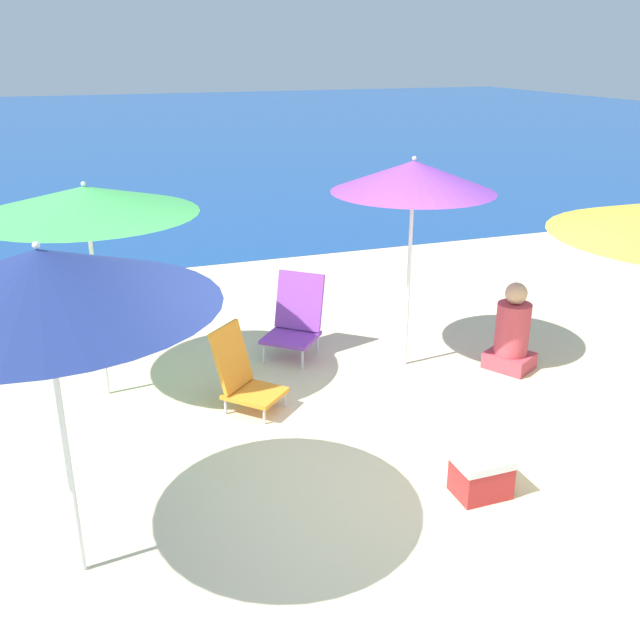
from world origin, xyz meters
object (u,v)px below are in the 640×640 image
object	(u,v)px
beach_chair_purple	(295,318)
person_seated_near	(512,334)
cooler_box	(481,475)
beach_umbrella_purple	(413,177)
beach_umbrella_green	(85,201)
water_bottle	(241,364)
beach_chair_orange	(242,374)
beach_umbrella_navy	(41,279)

from	to	relation	value
beach_chair_purple	person_seated_near	distance (m)	2.16
beach_chair_purple	cooler_box	bearing A→B (deg)	-39.73
beach_umbrella_purple	person_seated_near	distance (m)	1.83
beach_umbrella_green	person_seated_near	distance (m)	4.14
water_bottle	cooler_box	world-z (taller)	cooler_box
beach_chair_purple	person_seated_near	xyz separation A→B (m)	(1.89, -1.05, -0.03)
beach_umbrella_purple	water_bottle	distance (m)	2.44
beach_umbrella_green	cooler_box	world-z (taller)	beach_umbrella_green
cooler_box	person_seated_near	bearing A→B (deg)	51.11
beach_umbrella_purple	beach_chair_orange	size ratio (longest dim) A/B	2.77
person_seated_near	cooler_box	xyz separation A→B (m)	(-1.42, -1.76, -0.21)
beach_umbrella_green	water_bottle	bearing A→B (deg)	2.20
beach_chair_purple	beach_umbrella_purple	bearing A→B (deg)	7.88
beach_chair_orange	person_seated_near	bearing A→B (deg)	-45.17
beach_chair_purple	water_bottle	bearing A→B (deg)	-119.67
beach_chair_orange	beach_chair_purple	distance (m)	1.26
beach_umbrella_navy	beach_chair_purple	xyz separation A→B (m)	(2.24, 2.67, -1.48)
beach_umbrella_navy	water_bottle	xyz separation A→B (m)	(1.60, 2.45, -1.79)
beach_umbrella_purple	beach_chair_orange	world-z (taller)	beach_umbrella_purple
beach_umbrella_green	beach_chair_orange	xyz separation A→B (m)	(1.11, -0.69, -1.47)
beach_umbrella_purple	beach_chair_purple	xyz separation A→B (m)	(-0.95, 0.62, -1.48)
person_seated_near	cooler_box	distance (m)	2.27
water_bottle	beach_umbrella_green	bearing A→B (deg)	-177.80
cooler_box	beach_umbrella_green	bearing A→B (deg)	133.19
beach_umbrella_purple	beach_umbrella_navy	bearing A→B (deg)	-147.24
person_seated_near	water_bottle	bearing A→B (deg)	132.28
beach_umbrella_navy	beach_chair_orange	xyz separation A→B (m)	(1.44, 1.71, -1.55)
beach_umbrella_green	beach_umbrella_purple	bearing A→B (deg)	-6.82
person_seated_near	beach_umbrella_green	bearing A→B (deg)	138.87
cooler_box	beach_umbrella_purple	bearing A→B (deg)	77.54
beach_umbrella_green	person_seated_near	xyz separation A→B (m)	(3.80, -0.78, -1.43)
beach_umbrella_purple	cooler_box	distance (m)	2.83
beach_chair_orange	beach_chair_purple	size ratio (longest dim) A/B	0.89
cooler_box	beach_chair_orange	bearing A→B (deg)	124.50
beach_chair_orange	person_seated_near	world-z (taller)	person_seated_near
beach_chair_purple	water_bottle	xyz separation A→B (m)	(-0.64, -0.23, -0.32)
beach_chair_purple	cooler_box	size ratio (longest dim) A/B	2.17
beach_umbrella_green	water_bottle	distance (m)	2.14
beach_umbrella_navy	beach_umbrella_purple	world-z (taller)	beach_umbrella_navy
beach_umbrella_green	cooler_box	bearing A→B (deg)	-46.81
cooler_box	beach_chair_purple	bearing A→B (deg)	99.46
beach_umbrella_navy	beach_umbrella_green	bearing A→B (deg)	82.22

